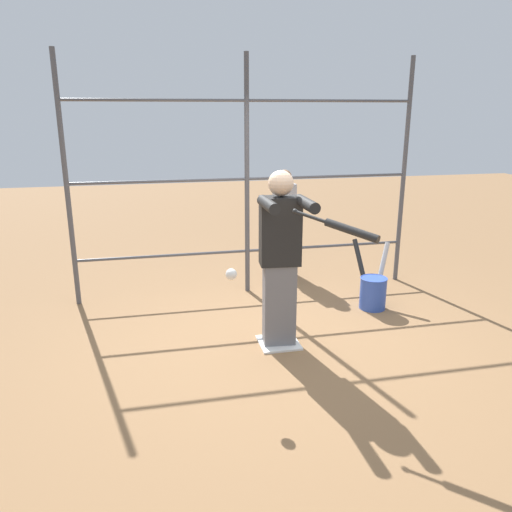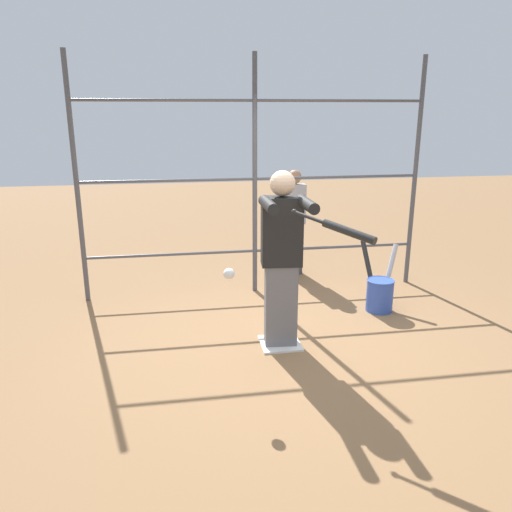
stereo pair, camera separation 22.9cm
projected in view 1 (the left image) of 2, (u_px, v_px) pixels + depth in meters
The scene contains 8 objects.
ground_plane at pixel (279, 344), 5.09m from camera, with size 24.00×24.00×0.00m, color olive.
home_plate at pixel (279, 343), 5.09m from camera, with size 0.40×0.40×0.02m.
fence_backstop at pixel (247, 179), 6.18m from camera, with size 4.31×0.06×2.95m.
batter at pixel (280, 255), 4.81m from camera, with size 0.45×0.61×1.76m.
baseball_bat_swinging at pixel (344, 228), 3.98m from camera, with size 0.54×0.65×0.18m.
softball_in_flight at pixel (231, 274), 4.18m from camera, with size 0.10×0.10×0.10m.
bat_bucket at pixel (373, 290), 5.97m from camera, with size 0.48×0.72×0.75m.
bystander_behind_fence at pixel (284, 221), 7.09m from camera, with size 0.31×0.19×1.50m.
Camera 1 is at (1.22, 4.48, 2.29)m, focal length 35.00 mm.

